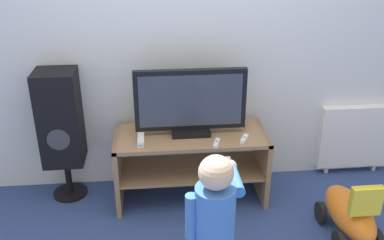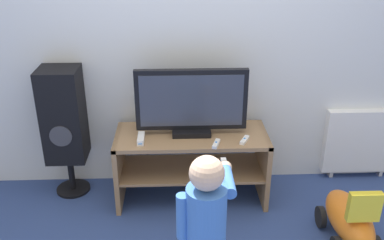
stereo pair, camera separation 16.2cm
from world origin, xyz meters
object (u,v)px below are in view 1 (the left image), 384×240
Objects in this scene: remote_primary at (244,139)px; remote_secondary at (217,143)px; child at (215,213)px; ride_on_toy at (350,213)px; radiator at (355,137)px; television at (190,103)px; speaker_tower at (60,121)px; game_console at (141,140)px.

remote_primary is 0.22m from remote_secondary.
child is 1.12m from ride_on_toy.
radiator is at bearing 40.47° from child.
television is 1.00m from speaker_tower.
remote_secondary is 0.15× the size of child.
speaker_tower reaches higher than remote_secondary.
remote_secondary is (0.55, -0.08, -0.01)m from game_console.
remote_primary is at bearing 67.48° from child.
game_console is 0.55m from remote_secondary.
television is 6.20× the size of remote_secondary.
child is 1.50× the size of ride_on_toy.
speaker_tower is 1.67× the size of radiator.
game_console is 0.76m from remote_primary.
remote_secondary is 1.37m from radiator.
television is 0.48m from remote_primary.
child is at bearing -46.23° from speaker_tower.
television is 1.01m from child.
television reaches higher than remote_primary.
game_console is 1.88m from radiator.
ride_on_toy is 0.96× the size of radiator.
remote_primary is 1.16m from radiator.
speaker_tower reaches higher than remote_primary.
game_console is 0.95m from child.
remote_secondary is (0.17, -0.20, -0.24)m from television.
speaker_tower reaches higher than child.
game_console is at bearing -20.46° from speaker_tower.
child is 1.49m from speaker_tower.
remote_primary is 0.88m from child.
television is at bearing 17.72° from game_console.
game_console reaches higher than remote_primary.
remote_primary is 0.22× the size of ride_on_toy.
remote_primary is at bearing 145.49° from ride_on_toy.
television reaches higher than remote_secondary.
remote_primary is (0.76, -0.03, -0.01)m from game_console.
remote_primary is 0.15× the size of child.
game_console is at bearing 177.46° from remote_primary.
radiator is (2.43, 0.12, -0.32)m from speaker_tower.
remote_secondary is 1.05m from ride_on_toy.
ride_on_toy is (1.43, -0.49, -0.39)m from game_console.
speaker_tower is at bearing -177.09° from radiator.
remote_primary is at bearing -10.75° from speaker_tower.
television is at bearing 158.24° from remote_primary.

